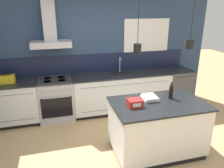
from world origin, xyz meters
TOP-DOWN VIEW (x-y plane):
  - ground_plane at (0.00, 0.00)m, footprint 16.00×16.00m
  - wall_back at (-0.06, 2.00)m, footprint 5.60×2.14m
  - counter_run_left at (-1.84, 1.69)m, footprint 1.07×0.64m
  - counter_run_sink at (0.55, 1.69)m, footprint 2.28×0.64m
  - oven_range at (-0.94, 1.69)m, footprint 0.73×0.66m
  - dishwasher at (1.99, 1.69)m, footprint 0.61×0.65m
  - kitchen_island at (0.64, 0.02)m, footprint 1.50×0.94m
  - bottle_on_island at (0.91, 0.13)m, footprint 0.07×0.07m
  - book_stack at (0.56, 0.18)m, footprint 0.26×0.31m
  - red_supply_box at (0.22, 0.00)m, footprint 0.22×0.18m
  - yellow_toolbox at (-1.88, 1.69)m, footprint 0.34×0.18m

SIDE VIEW (x-z plane):
  - ground_plane at x=0.00m, z-range 0.00..0.00m
  - dishwasher at x=1.99m, z-range 0.00..0.91m
  - oven_range at x=-0.94m, z-range 0.00..0.91m
  - kitchen_island at x=0.64m, z-range 0.00..0.91m
  - counter_run_left at x=-1.84m, z-range 0.01..0.92m
  - counter_run_sink at x=0.55m, z-range -0.17..1.09m
  - book_stack at x=0.56m, z-range 0.91..0.97m
  - red_supply_box at x=0.22m, z-range 0.91..1.02m
  - yellow_toolbox at x=-1.88m, z-range 0.90..1.09m
  - bottle_on_island at x=0.91m, z-range 0.88..1.17m
  - wall_back at x=-0.06m, z-range 0.06..2.66m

